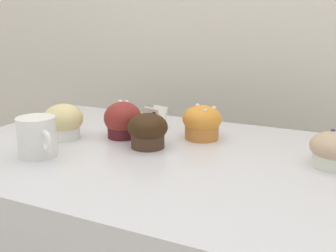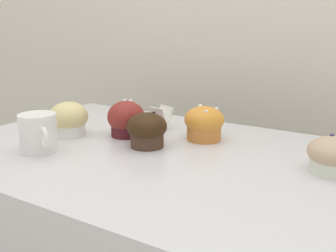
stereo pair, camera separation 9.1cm
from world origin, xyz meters
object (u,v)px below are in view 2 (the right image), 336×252
at_px(muffin_back_left, 126,120).
at_px(coffee_cup, 38,132).
at_px(muffin_front_left, 204,123).
at_px(muffin_front_center, 147,130).
at_px(muffin_front_right, 69,119).
at_px(muffin_back_right, 335,156).

relative_size(muffin_back_left, coffee_cup, 0.81).
relative_size(muffin_front_left, coffee_cup, 0.84).
xyz_separation_m(muffin_front_center, coffee_cup, (-0.18, -0.16, 0.00)).
bearing_deg(muffin_front_right, muffin_back_left, 29.22).
distance_m(muffin_back_right, muffin_front_right, 0.62).
bearing_deg(muffin_front_left, coffee_cup, -134.51).
relative_size(muffin_front_center, muffin_front_right, 0.95).
relative_size(muffin_back_right, muffin_front_left, 1.06).
bearing_deg(muffin_back_left, muffin_front_center, -25.73).
bearing_deg(muffin_back_right, muffin_back_left, -179.03).
bearing_deg(muffin_front_center, muffin_front_right, -173.47).
distance_m(muffin_back_right, muffin_front_left, 0.32).
distance_m(muffin_front_right, coffee_cup, 0.14).
height_order(muffin_front_center, muffin_front_left, muffin_front_left).
height_order(muffin_front_left, coffee_cup, same).
bearing_deg(coffee_cup, muffin_front_left, 45.49).
distance_m(muffin_front_center, muffin_back_left, 0.11).
distance_m(muffin_front_center, muffin_back_right, 0.40).
xyz_separation_m(muffin_back_right, coffee_cup, (-0.58, -0.21, 0.01)).
xyz_separation_m(muffin_front_center, muffin_front_right, (-0.22, -0.03, 0.00)).
bearing_deg(muffin_front_left, muffin_back_left, -158.05).
bearing_deg(muffin_back_left, muffin_back_right, 0.97).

